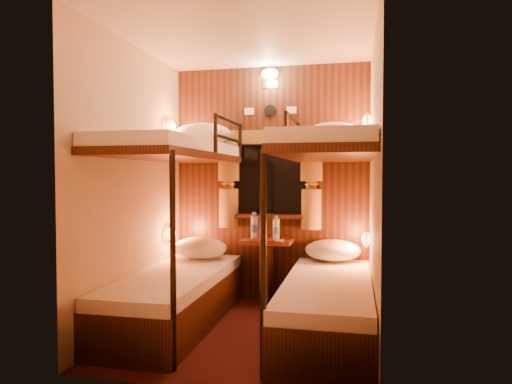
% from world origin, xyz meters
% --- Properties ---
extents(floor, '(2.10, 2.10, 0.00)m').
position_xyz_m(floor, '(0.00, 0.00, 0.00)').
color(floor, black).
rests_on(floor, ground).
extents(ceiling, '(2.10, 2.10, 0.00)m').
position_xyz_m(ceiling, '(0.00, 0.00, 2.40)').
color(ceiling, silver).
rests_on(ceiling, wall_back).
extents(wall_back, '(2.40, 0.00, 2.40)m').
position_xyz_m(wall_back, '(0.00, 1.05, 1.20)').
color(wall_back, '#C6B293').
rests_on(wall_back, floor).
extents(wall_front, '(2.40, 0.00, 2.40)m').
position_xyz_m(wall_front, '(0.00, -1.05, 1.20)').
color(wall_front, '#C6B293').
rests_on(wall_front, floor).
extents(wall_left, '(0.00, 2.40, 2.40)m').
position_xyz_m(wall_left, '(-1.00, 0.00, 1.20)').
color(wall_left, '#C6B293').
rests_on(wall_left, floor).
extents(wall_right, '(0.00, 2.40, 2.40)m').
position_xyz_m(wall_right, '(1.00, 0.00, 1.20)').
color(wall_right, '#C6B293').
rests_on(wall_right, floor).
extents(back_panel, '(2.00, 0.03, 2.40)m').
position_xyz_m(back_panel, '(0.00, 1.04, 1.20)').
color(back_panel, black).
rests_on(back_panel, floor).
extents(bunk_left, '(0.72, 1.90, 1.82)m').
position_xyz_m(bunk_left, '(-0.65, 0.07, 0.56)').
color(bunk_left, black).
rests_on(bunk_left, floor).
extents(bunk_right, '(0.72, 1.90, 1.82)m').
position_xyz_m(bunk_right, '(0.65, 0.07, 0.56)').
color(bunk_right, black).
rests_on(bunk_right, floor).
extents(window, '(1.00, 0.12, 0.79)m').
position_xyz_m(window, '(0.00, 1.00, 1.18)').
color(window, black).
rests_on(window, back_panel).
extents(curtains, '(1.10, 0.22, 1.00)m').
position_xyz_m(curtains, '(0.00, 0.97, 1.26)').
color(curtains, olive).
rests_on(curtains, back_panel).
extents(back_fixtures, '(0.54, 0.09, 0.48)m').
position_xyz_m(back_fixtures, '(0.00, 1.00, 2.25)').
color(back_fixtures, black).
rests_on(back_fixtures, back_panel).
extents(reading_lamps, '(2.00, 0.20, 1.25)m').
position_xyz_m(reading_lamps, '(-0.00, 0.70, 1.24)').
color(reading_lamps, orange).
rests_on(reading_lamps, wall_left).
extents(table, '(0.50, 0.34, 0.66)m').
position_xyz_m(table, '(0.00, 0.85, 0.41)').
color(table, '#622B16').
rests_on(table, floor).
extents(bottle_left, '(0.08, 0.08, 0.26)m').
position_xyz_m(bottle_left, '(-0.14, 0.90, 0.76)').
color(bottle_left, '#99BFE5').
rests_on(bottle_left, table).
extents(bottle_right, '(0.07, 0.07, 0.24)m').
position_xyz_m(bottle_right, '(0.10, 0.83, 0.75)').
color(bottle_right, '#99BFE5').
rests_on(bottle_right, table).
extents(sachet_a, '(0.10, 0.09, 0.01)m').
position_xyz_m(sachet_a, '(0.14, 0.77, 0.65)').
color(sachet_a, silver).
rests_on(sachet_a, table).
extents(sachet_b, '(0.07, 0.06, 0.00)m').
position_xyz_m(sachet_b, '(0.03, 0.90, 0.65)').
color(sachet_b, silver).
rests_on(sachet_b, table).
extents(pillow_lower_left, '(0.54, 0.39, 0.21)m').
position_xyz_m(pillow_lower_left, '(-0.65, 0.70, 0.56)').
color(pillow_lower_left, silver).
rests_on(pillow_lower_left, bunk_left).
extents(pillow_lower_right, '(0.53, 0.38, 0.21)m').
position_xyz_m(pillow_lower_right, '(0.65, 0.85, 0.56)').
color(pillow_lower_right, silver).
rests_on(pillow_lower_right, bunk_right).
extents(pillow_upper_left, '(0.58, 0.42, 0.23)m').
position_xyz_m(pillow_upper_left, '(-0.65, 0.79, 1.70)').
color(pillow_upper_left, silver).
rests_on(pillow_upper_left, bunk_left).
extents(pillow_upper_right, '(0.50, 0.36, 0.20)m').
position_xyz_m(pillow_upper_right, '(0.65, 0.73, 1.69)').
color(pillow_upper_right, silver).
rests_on(pillow_upper_right, bunk_right).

